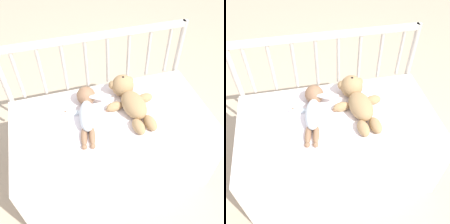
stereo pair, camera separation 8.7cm
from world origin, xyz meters
TOP-DOWN VIEW (x-y plane):
  - ground_plane at (0.00, 0.00)m, footprint 12.00×12.00m
  - crib_mattress at (0.00, 0.00)m, footprint 1.23×0.68m
  - crib_rail at (0.00, 0.36)m, footprint 1.23×0.04m
  - blanket at (-0.01, 0.03)m, footprint 0.86×0.57m
  - teddy_bear at (0.14, 0.09)m, footprint 0.32×0.46m
  - baby at (-0.14, 0.09)m, footprint 0.33×0.44m

SIDE VIEW (x-z plane):
  - ground_plane at x=0.00m, z-range 0.00..0.00m
  - crib_mattress at x=0.00m, z-range 0.00..0.54m
  - blanket at x=-0.01m, z-range 0.54..0.54m
  - baby at x=-0.14m, z-range 0.53..0.65m
  - teddy_bear at x=0.14m, z-range 0.52..0.67m
  - crib_rail at x=0.00m, z-range 0.19..1.11m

